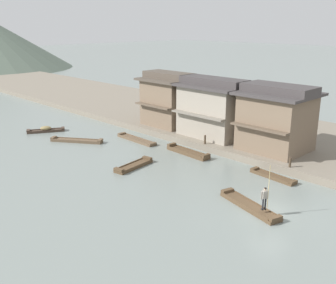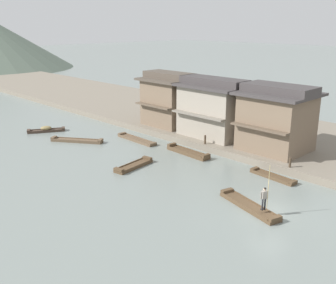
% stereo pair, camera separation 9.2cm
% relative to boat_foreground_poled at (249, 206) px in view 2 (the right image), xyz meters
% --- Properties ---
extents(ground_plane, '(400.00, 400.00, 0.00)m').
position_rel_boat_foreground_poled_xyz_m(ground_plane, '(0.37, -1.41, -0.14)').
color(ground_plane, gray).
extents(riverbank_right, '(18.00, 110.00, 0.66)m').
position_rel_boat_foreground_poled_xyz_m(riverbank_right, '(16.24, 28.59, 0.19)').
color(riverbank_right, slate).
rests_on(riverbank_right, ground).
extents(boat_foreground_poled, '(2.37, 5.34, 0.44)m').
position_rel_boat_foreground_poled_xyz_m(boat_foreground_poled, '(0.00, 0.00, 0.00)').
color(boat_foreground_poled, brown).
rests_on(boat_foreground_poled, ground).
extents(boatman_person, '(0.53, 0.36, 3.04)m').
position_rel_boat_foreground_poled_xyz_m(boatman_person, '(-0.33, -1.32, 1.31)').
color(boatman_person, black).
rests_on(boatman_person, boat_foreground_poled).
extents(boat_moored_nearest, '(1.25, 5.04, 0.55)m').
position_rel_boat_foreground_poled_xyz_m(boat_moored_nearest, '(5.50, 10.84, 0.04)').
color(boat_moored_nearest, brown).
rests_on(boat_moored_nearest, ground).
extents(boat_moored_second, '(4.17, 1.63, 0.45)m').
position_rel_boat_foreground_poled_xyz_m(boat_moored_second, '(-0.57, 11.70, 0.01)').
color(boat_moored_second, brown).
rests_on(boat_moored_second, ground).
extents(boat_moored_third, '(1.25, 4.19, 0.34)m').
position_rel_boat_foreground_poled_xyz_m(boat_moored_third, '(5.97, 1.80, -0.03)').
color(boat_moored_third, brown).
rests_on(boat_moored_third, ground).
extents(boat_moored_far, '(3.95, 5.15, 0.42)m').
position_rel_boat_foreground_poled_xyz_m(boat_moored_far, '(0.05, 21.94, -0.01)').
color(boat_moored_far, brown).
rests_on(boat_moored_far, ground).
extents(boat_midriver_drifting, '(4.16, 2.82, 0.69)m').
position_rel_boat_foreground_poled_xyz_m(boat_midriver_drifting, '(-0.32, 27.97, 0.09)').
color(boat_midriver_drifting, '#423328').
rests_on(boat_midriver_drifting, ground).
extents(boat_upstream_distant, '(1.17, 5.63, 0.35)m').
position_rel_boat_foreground_poled_xyz_m(boat_upstream_distant, '(4.87, 17.81, -0.03)').
color(boat_upstream_distant, brown).
rests_on(boat_upstream_distant, ground).
extents(house_waterfront_nearest, '(6.33, 6.57, 6.14)m').
position_rel_boat_foreground_poled_xyz_m(house_waterfront_nearest, '(10.93, 4.74, 3.52)').
color(house_waterfront_nearest, '#75604C').
rests_on(house_waterfront_nearest, riverbank_right).
extents(house_waterfront_second, '(5.30, 7.45, 6.14)m').
position_rel_boat_foreground_poled_xyz_m(house_waterfront_second, '(10.42, 11.96, 3.52)').
color(house_waterfront_second, gray).
rests_on(house_waterfront_second, riverbank_right).
extents(house_waterfront_tall, '(5.47, 6.19, 6.14)m').
position_rel_boat_foreground_poled_xyz_m(house_waterfront_tall, '(10.51, 18.59, 3.53)').
color(house_waterfront_tall, '#75604C').
rests_on(house_waterfront_tall, riverbank_right).
extents(mooring_post_dock_near, '(0.20, 0.20, 0.82)m').
position_rel_boat_foreground_poled_xyz_m(mooring_post_dock_near, '(7.59, 1.25, 0.92)').
color(mooring_post_dock_near, '#473828').
rests_on(mooring_post_dock_near, riverbank_right).
extents(mooring_post_dock_mid, '(0.20, 0.20, 0.89)m').
position_rel_boat_foreground_poled_xyz_m(mooring_post_dock_mid, '(7.59, 10.49, 0.96)').
color(mooring_post_dock_mid, '#473828').
rests_on(mooring_post_dock_mid, riverbank_right).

